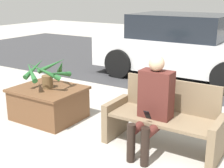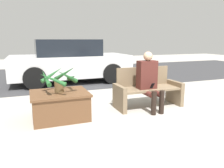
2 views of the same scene
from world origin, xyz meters
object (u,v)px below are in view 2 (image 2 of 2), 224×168
Objects in this scene: person_seated at (149,79)px; planter_box at (60,104)px; bench at (147,89)px; parked_car at (70,61)px; potted_plant at (59,79)px.

planter_box is (-1.85, 0.11, -0.38)m from person_seated.
bench is at bearing 67.67° from person_seated.
parked_car is at bearing 104.86° from person_seated.
parked_car is (0.86, 3.64, 0.45)m from planter_box.
bench is 1.94m from planter_box.
bench is 0.34m from person_seated.
parked_car reaches higher than person_seated.
potted_plant is (0.01, -0.00, 0.49)m from planter_box.
planter_box is at bearing 157.39° from potted_plant.
potted_plant is at bearing -22.61° from planter_box.
parked_car is at bearing 106.79° from bench.
bench reaches higher than planter_box.
planter_box is 0.26× the size of parked_car.
person_seated is at bearing -112.33° from bench.
planter_box is 0.49m from potted_plant.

